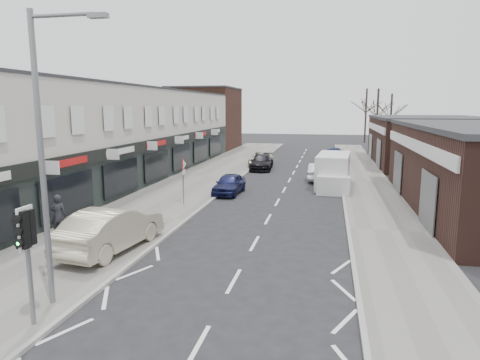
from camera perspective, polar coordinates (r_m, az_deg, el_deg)
The scene contains 21 objects.
ground at distance 12.65m, azimuth -2.88°, elevation -16.77°, with size 160.00×160.00×0.00m, color black.
pavement_left at distance 34.78m, azimuth -4.53°, elevation 0.46°, with size 5.50×64.00×0.12m, color slate.
pavement_right at distance 33.54m, azimuth 16.44°, elevation -0.26°, with size 3.50×64.00×0.12m, color slate.
shop_terrace_left at distance 34.65m, azimuth -16.63°, elevation 5.86°, with size 8.00×41.00×7.10m, color beige.
brick_block_far at distance 58.33m, azimuth -4.64°, elevation 8.08°, with size 8.00×10.00×8.00m, color #41251C.
right_unit_far at distance 46.09m, azimuth 23.81°, elevation 4.68°, with size 10.00×16.00×4.50m, color #381F19.
tree_far_a at distance 59.53m, azimuth 17.60°, elevation 3.83°, with size 3.60×3.60×8.00m, color #382D26, non-canonical shape.
tree_far_b at distance 65.76m, azimuth 19.26°, elevation 4.26°, with size 3.60×3.60×7.50m, color #382D26, non-canonical shape.
tree_far_c at distance 71.39m, azimuth 16.26°, elevation 4.80°, with size 3.60×3.60×8.50m, color #382D26, non-canonical shape.
traffic_light at distance 11.98m, azimuth -26.62°, elevation -6.96°, with size 0.28×0.60×3.10m.
street_lamp at distance 12.62m, azimuth -24.43°, elevation 4.21°, with size 2.23×0.22×8.00m.
warning_sign at distance 24.56m, azimuth -7.54°, elevation 1.59°, with size 0.12×0.80×2.70m.
white_van at distance 30.89m, azimuth 12.33°, elevation 1.07°, with size 2.51×6.21×2.36m.
sedan_on_pavement at distance 17.46m, azimuth -16.75°, elevation -6.24°, with size 1.78×5.11×1.68m, color #BAAF95.
pedestrian at distance 19.98m, azimuth -23.04°, elevation -4.38°, with size 0.67×0.44×1.84m, color black.
parked_car_left_a at distance 28.02m, azimuth -1.44°, elevation -0.52°, with size 1.56×3.87×1.32m, color #141841.
parked_car_left_b at distance 38.99m, azimuth 2.89°, elevation 2.40°, with size 1.91×4.70×1.36m, color black.
parked_car_left_c at distance 41.13m, azimuth 2.84°, elevation 2.73°, with size 2.13×4.63×1.29m, color beige.
parked_car_right_a at distance 33.74m, azimuth 10.42°, elevation 1.08°, with size 1.40×4.02×1.32m, color silver.
parked_car_right_b at distance 39.17m, azimuth 12.04°, elevation 2.31°, with size 1.74×4.31×1.47m, color black.
parked_car_right_c at distance 46.95m, azimuth 12.43°, elevation 3.44°, with size 1.94×4.77×1.38m, color #162046.
Camera 1 is at (2.90, -10.95, 5.64)m, focal length 32.00 mm.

